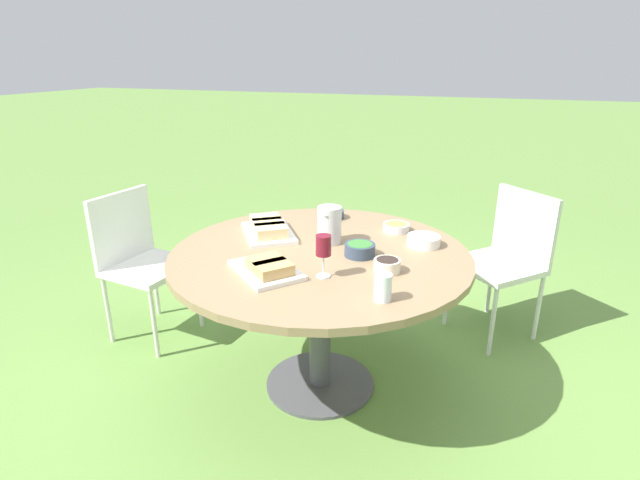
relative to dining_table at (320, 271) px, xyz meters
The scene contains 14 objects.
ground_plane 0.66m from the dining_table, ahead, with size 40.00×40.00×0.00m, color #668E42.
dining_table is the anchor object (origin of this frame).
chair_near_left 1.28m from the dining_table, 137.32° to the left, with size 0.61×0.61×0.89m.
chair_near_right 1.23m from the dining_table, 96.73° to the right, with size 0.49×0.47×0.89m.
water_pitcher 0.24m from the dining_table, behind, with size 0.13×0.12×0.19m.
wine_glass 0.37m from the dining_table, 23.16° to the left, with size 0.07×0.07×0.19m.
platter_bread_main 0.39m from the dining_table, 111.62° to the right, with size 0.44×0.41×0.08m.
platter_charcuterie 0.37m from the dining_table, 20.61° to the right, with size 0.39×0.40×0.07m.
bowl_fries 0.52m from the dining_table, 146.88° to the left, with size 0.14×0.14×0.04m.
bowl_salad 0.24m from the dining_table, 95.47° to the left, with size 0.14×0.14×0.06m.
bowl_olives 0.40m from the dining_table, 71.58° to the left, with size 0.12×0.12×0.06m.
bowl_dip_red 0.55m from the dining_table, 167.13° to the right, with size 0.14×0.14×0.05m.
bowl_dip_cream 0.53m from the dining_table, 119.60° to the left, with size 0.16×0.16×0.05m.
cup_water_near 0.58m from the dining_table, 45.83° to the left, with size 0.07×0.07×0.11m.
Camera 1 is at (2.08, 0.77, 1.64)m, focal length 28.00 mm.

